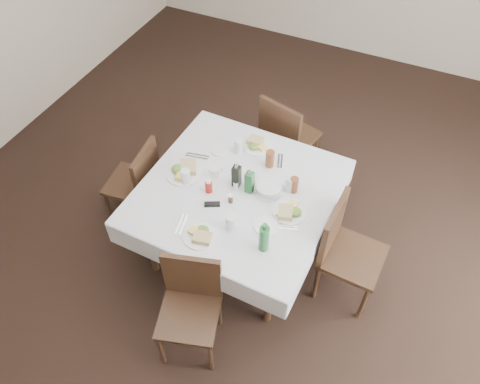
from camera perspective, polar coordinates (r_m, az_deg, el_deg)
The scene contains 33 objects.
ground_plane at distance 4.27m, azimuth 1.53°, elevation -6.43°, with size 7.00×7.00×0.00m, color black.
room_shell at distance 3.03m, azimuth 2.19°, elevation 12.41°, with size 6.04×7.04×2.80m.
dining_table at distance 3.72m, azimuth -0.29°, elevation -0.47°, with size 1.51×1.51×0.76m.
chair_north at distance 4.47m, azimuth 5.54°, elevation 7.03°, with size 0.55×0.55×0.95m.
chair_south at distance 3.42m, azimuth -6.02°, elevation -12.95°, with size 0.52×0.52×0.88m.
chair_east at distance 3.68m, azimuth 12.50°, elevation -6.49°, with size 0.47×0.47×0.95m.
chair_west at distance 4.20m, azimuth -12.28°, elevation 1.51°, with size 0.45×0.45×0.86m.
meal_north at distance 3.99m, azimuth 2.02°, elevation 5.79°, with size 0.25×0.25×0.05m.
meal_south at distance 3.37m, azimuth -4.83°, elevation -5.25°, with size 0.25×0.25×0.05m.
meal_east at distance 3.51m, azimuth 6.05°, elevation -2.35°, with size 0.26×0.26×0.06m.
meal_west at distance 3.79m, azimuth -6.82°, elevation 2.58°, with size 0.30×0.30×0.07m.
side_plate_a at distance 3.98m, azimuth -2.39°, elevation 5.24°, with size 0.17×0.17×0.01m.
side_plate_b at distance 3.43m, azimuth 3.20°, elevation -4.16°, with size 0.18×0.18×0.01m.
water_n at distance 3.91m, azimuth -0.16°, elevation 5.63°, with size 0.07×0.07×0.13m.
water_s at distance 3.38m, azimuth -1.16°, elevation -3.74°, with size 0.07×0.07×0.13m.
water_e at distance 3.63m, azimuth 6.12°, elevation 0.93°, with size 0.07×0.07×0.13m.
water_w at distance 3.69m, azimuth -6.62°, elevation 1.86°, with size 0.07×0.07×0.14m.
iced_tea_a at distance 3.80m, azimuth 3.67°, elevation 4.07°, with size 0.07×0.07×0.15m.
iced_tea_b at distance 3.63m, azimuth 6.60°, elevation 0.87°, with size 0.07×0.07×0.14m.
bread_basket at distance 3.63m, azimuth 3.51°, elevation 0.43°, with size 0.23×0.23×0.08m.
oil_cruet_dark at distance 3.62m, azimuth -0.43°, elevation 2.05°, with size 0.06×0.06×0.25m.
oil_cruet_green at distance 3.58m, azimuth 1.17°, elevation 1.31°, with size 0.06×0.06×0.25m.
ketchup_bottle at distance 3.62m, azimuth -3.84°, elevation 0.71°, with size 0.06×0.06×0.12m.
salt_shaker at distance 3.64m, azimuth -0.52°, elevation 0.81°, with size 0.04×0.04×0.08m.
pepper_shaker at distance 3.55m, azimuth -1.17°, elevation -0.79°, with size 0.04×0.04×0.08m.
coffee_mug at distance 3.74m, azimuth -3.15°, elevation 2.37°, with size 0.12×0.12×0.09m.
sunglasses at distance 3.55m, azimuth -3.41°, elevation -1.50°, with size 0.12×0.09×0.03m.
green_bottle at distance 3.23m, azimuth 2.95°, elevation -5.64°, with size 0.07×0.07×0.27m.
sugar_caddy at distance 3.49m, azimuth 5.03°, elevation -2.69°, with size 0.09×0.07×0.04m.
cutlery_n at distance 3.89m, azimuth 4.91°, elevation 3.78°, with size 0.09×0.17×0.01m.
cutlery_s at distance 3.47m, azimuth -7.13°, elevation -3.92°, with size 0.09×0.20×0.01m.
cutlery_e at distance 3.44m, azimuth 5.48°, elevation -4.28°, with size 0.18×0.10×0.01m.
cutlery_w at distance 3.93m, azimuth -5.22°, elevation 4.38°, with size 0.20×0.09×0.01m.
Camera 1 is at (0.93, -2.26, 3.50)m, focal length 35.00 mm.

